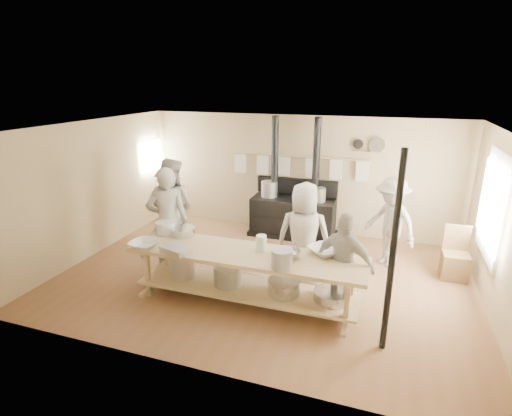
{
  "coord_description": "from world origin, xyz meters",
  "views": [
    {
      "loc": [
        1.91,
        -6.03,
        3.32
      ],
      "look_at": [
        -0.21,
        0.2,
        1.19
      ],
      "focal_mm": 28.0,
      "sensor_mm": 36.0,
      "label": 1
    }
  ],
  "objects_px": {
    "cook_by_window": "(390,222)",
    "cook_left": "(172,207)",
    "prep_table": "(246,272)",
    "cook_far_left": "(168,222)",
    "chair": "(455,263)",
    "cook_right": "(344,264)",
    "stove": "(293,213)",
    "roasting_pan": "(176,249)",
    "cook_center": "(304,236)"
  },
  "relations": [
    {
      "from": "roasting_pan",
      "to": "chair",
      "type": "bearing_deg",
      "value": 28.96
    },
    {
      "from": "cook_far_left",
      "to": "cook_right",
      "type": "distance_m",
      "value": 3.07
    },
    {
      "from": "cook_left",
      "to": "roasting_pan",
      "type": "xyz_separation_m",
      "value": [
        1.0,
        -1.62,
        -0.06
      ]
    },
    {
      "from": "stove",
      "to": "prep_table",
      "type": "relative_size",
      "value": 0.72
    },
    {
      "from": "cook_far_left",
      "to": "cook_by_window",
      "type": "height_order",
      "value": "cook_far_left"
    },
    {
      "from": "stove",
      "to": "chair",
      "type": "height_order",
      "value": "stove"
    },
    {
      "from": "cook_right",
      "to": "cook_by_window",
      "type": "relative_size",
      "value": 0.92
    },
    {
      "from": "cook_right",
      "to": "cook_left",
      "type": "bearing_deg",
      "value": -2.04
    },
    {
      "from": "chair",
      "to": "cook_far_left",
      "type": "bearing_deg",
      "value": -164.45
    },
    {
      "from": "cook_far_left",
      "to": "roasting_pan",
      "type": "bearing_deg",
      "value": 97.24
    },
    {
      "from": "stove",
      "to": "cook_by_window",
      "type": "distance_m",
      "value": 2.24
    },
    {
      "from": "cook_far_left",
      "to": "roasting_pan",
      "type": "relative_size",
      "value": 4.52
    },
    {
      "from": "cook_by_window",
      "to": "chair",
      "type": "distance_m",
      "value": 1.27
    },
    {
      "from": "cook_left",
      "to": "cook_right",
      "type": "distance_m",
      "value": 3.57
    },
    {
      "from": "cook_by_window",
      "to": "stove",
      "type": "bearing_deg",
      "value": -164.43
    },
    {
      "from": "stove",
      "to": "chair",
      "type": "distance_m",
      "value": 3.34
    },
    {
      "from": "cook_right",
      "to": "cook_by_window",
      "type": "bearing_deg",
      "value": -92.92
    },
    {
      "from": "cook_right",
      "to": "roasting_pan",
      "type": "relative_size",
      "value": 3.59
    },
    {
      "from": "stove",
      "to": "chair",
      "type": "relative_size",
      "value": 2.83
    },
    {
      "from": "cook_center",
      "to": "chair",
      "type": "distance_m",
      "value": 2.78
    },
    {
      "from": "stove",
      "to": "cook_right",
      "type": "bearing_deg",
      "value": -62.73
    },
    {
      "from": "cook_far_left",
      "to": "cook_left",
      "type": "bearing_deg",
      "value": -94.22
    },
    {
      "from": "cook_center",
      "to": "cook_by_window",
      "type": "bearing_deg",
      "value": -143.62
    },
    {
      "from": "stove",
      "to": "prep_table",
      "type": "distance_m",
      "value": 3.02
    },
    {
      "from": "cook_far_left",
      "to": "chair",
      "type": "height_order",
      "value": "cook_far_left"
    },
    {
      "from": "cook_left",
      "to": "chair",
      "type": "distance_m",
      "value": 5.23
    },
    {
      "from": "prep_table",
      "to": "chair",
      "type": "relative_size",
      "value": 3.92
    },
    {
      "from": "cook_left",
      "to": "prep_table",
      "type": "bearing_deg",
      "value": 150.76
    },
    {
      "from": "prep_table",
      "to": "cook_right",
      "type": "height_order",
      "value": "cook_right"
    },
    {
      "from": "stove",
      "to": "cook_left",
      "type": "relative_size",
      "value": 1.35
    },
    {
      "from": "cook_right",
      "to": "roasting_pan",
      "type": "distance_m",
      "value": 2.48
    },
    {
      "from": "cook_by_window",
      "to": "cook_right",
      "type": "bearing_deg",
      "value": -68.75
    },
    {
      "from": "stove",
      "to": "roasting_pan",
      "type": "bearing_deg",
      "value": -106.41
    },
    {
      "from": "cook_far_left",
      "to": "cook_left",
      "type": "relative_size",
      "value": 1.01
    },
    {
      "from": "cook_by_window",
      "to": "cook_far_left",
      "type": "bearing_deg",
      "value": -117.28
    },
    {
      "from": "cook_right",
      "to": "chair",
      "type": "xyz_separation_m",
      "value": [
        1.73,
        1.71,
        -0.5
      ]
    },
    {
      "from": "cook_far_left",
      "to": "cook_left",
      "type": "distance_m",
      "value": 0.84
    },
    {
      "from": "prep_table",
      "to": "roasting_pan",
      "type": "xyz_separation_m",
      "value": [
        -0.98,
        -0.33,
        0.38
      ]
    },
    {
      "from": "prep_table",
      "to": "cook_left",
      "type": "xyz_separation_m",
      "value": [
        -1.99,
        1.29,
        0.44
      ]
    },
    {
      "from": "prep_table",
      "to": "cook_center",
      "type": "xyz_separation_m",
      "value": [
        0.71,
        0.81,
        0.37
      ]
    },
    {
      "from": "roasting_pan",
      "to": "cook_left",
      "type": "bearing_deg",
      "value": 121.76
    },
    {
      "from": "cook_left",
      "to": "cook_by_window",
      "type": "bearing_deg",
      "value": -164.34
    },
    {
      "from": "cook_by_window",
      "to": "cook_left",
      "type": "bearing_deg",
      "value": -129.05
    },
    {
      "from": "prep_table",
      "to": "cook_left",
      "type": "distance_m",
      "value": 2.41
    },
    {
      "from": "stove",
      "to": "cook_left",
      "type": "xyz_separation_m",
      "value": [
        -1.99,
        -1.73,
        0.44
      ]
    },
    {
      "from": "prep_table",
      "to": "cook_by_window",
      "type": "distance_m",
      "value": 2.97
    },
    {
      "from": "prep_table",
      "to": "roasting_pan",
      "type": "distance_m",
      "value": 1.1
    },
    {
      "from": "cook_right",
      "to": "cook_by_window",
      "type": "distance_m",
      "value": 1.98
    },
    {
      "from": "cook_by_window",
      "to": "roasting_pan",
      "type": "xyz_separation_m",
      "value": [
        -3.02,
        -2.47,
        0.06
      ]
    },
    {
      "from": "cook_center",
      "to": "cook_by_window",
      "type": "xyz_separation_m",
      "value": [
        1.32,
        1.33,
        -0.05
      ]
    }
  ]
}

